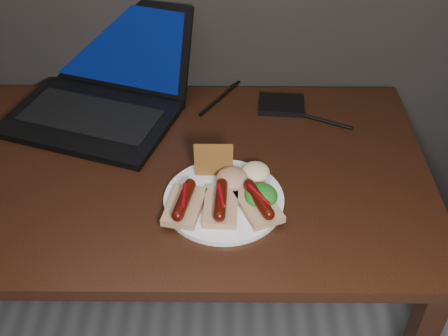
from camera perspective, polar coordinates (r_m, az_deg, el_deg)
desk at (r=1.37m, az=-9.53°, el=-2.82°), size 1.40×0.70×0.75m
laptop at (r=1.49m, az=-12.47°, el=7.53°), size 0.50×0.48×0.25m
hard_drive at (r=1.49m, az=5.87°, el=6.40°), size 0.12×0.10×0.02m
desk_cables at (r=1.44m, az=-8.33°, el=4.51°), size 1.07×0.41×0.01m
plate at (r=1.21m, az=-0.01°, el=-3.24°), size 0.30×0.30×0.01m
bread_sausage_left at (r=1.17m, az=-4.05°, el=-3.63°), size 0.09×0.13×0.04m
bread_sausage_center at (r=1.16m, az=-0.33°, el=-3.65°), size 0.08×0.12×0.04m
bread_sausage_right at (r=1.17m, az=3.52°, el=-3.58°), size 0.11×0.13×0.04m
crispbread at (r=1.23m, az=-1.06°, el=0.81°), size 0.09×0.01×0.08m
salad_greens at (r=1.18m, az=3.79°, el=-2.82°), size 0.07×0.07×0.04m
salsa_mound at (r=1.22m, az=0.83°, el=-1.12°), size 0.07×0.07×0.04m
coleslaw_mound at (r=1.24m, az=3.22°, el=-0.41°), size 0.06×0.06×0.04m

